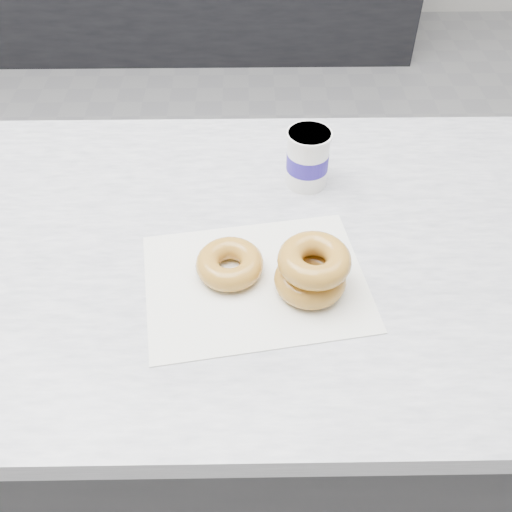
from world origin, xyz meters
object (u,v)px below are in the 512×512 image
at_px(counter, 127,388).
at_px(coffee_cup, 308,158).
at_px(donut_stack, 312,270).
at_px(donut_single, 230,264).

distance_m(counter, coffee_cup, 0.65).
bearing_deg(donut_stack, donut_single, 165.00).
relative_size(counter, coffee_cup, 28.23).
height_order(counter, coffee_cup, coffee_cup).
xyz_separation_m(counter, coffee_cup, (0.38, 0.16, 0.50)).
height_order(donut_single, coffee_cup, coffee_cup).
bearing_deg(coffee_cup, donut_single, -115.56).
bearing_deg(donut_single, coffee_cup, 58.92).
distance_m(donut_single, donut_stack, 0.13).
bearing_deg(counter, donut_stack, -15.20).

